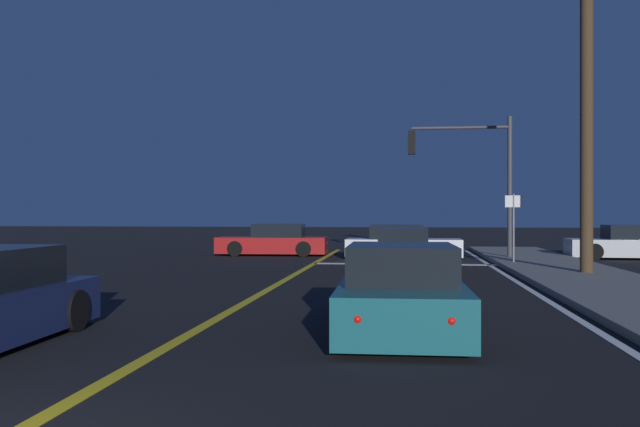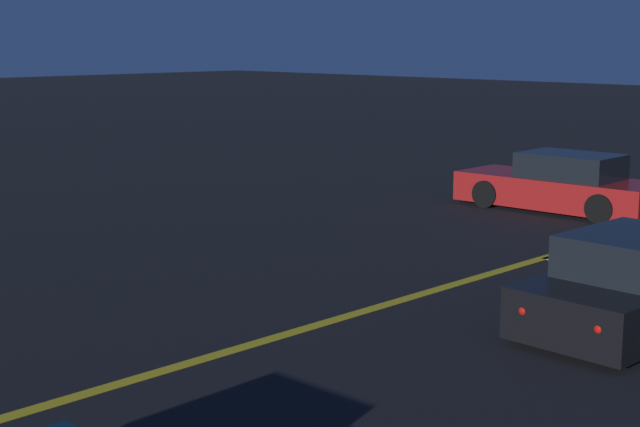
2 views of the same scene
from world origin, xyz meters
The scene contains 12 objects.
sidewalk_right centered at (7.97, 10.50, 0.07)m, with size 3.20×37.79×0.15m, color slate.
lane_line_center centered at (0.00, 10.50, 0.01)m, with size 0.20×35.70×0.01m, color gold.
lane_line_edge_right centered at (6.12, 10.50, 0.01)m, with size 0.16×35.70×0.01m, color white.
stop_bar centered at (3.19, 19.50, 0.01)m, with size 6.37×0.50×0.01m, color white.
car_following_oncoming_white centered at (3.10, 22.48, 0.58)m, with size 4.58×1.92×1.34m.
car_distant_tail_teal centered at (3.14, 6.06, 0.58)m, with size 1.99×4.65×1.34m.
car_lead_oncoming_black centered at (3.17, 16.64, 0.58)m, with size 1.88×4.26×1.34m.
car_far_approaching_red centered at (-2.33, 23.78, 0.58)m, with size 4.72×1.93×1.34m.
car_mid_block_silver centered at (11.89, 23.33, 0.58)m, with size 4.43×2.08×1.34m.
traffic_signal_near_right centered at (5.74, 21.80, 3.66)m, with size 3.92×0.28×5.48m.
utility_pole_right centered at (8.27, 15.26, 4.88)m, with size 1.66×0.35×9.49m.
street_sign_corner centered at (6.87, 19.00, 1.65)m, with size 0.56×0.13×2.46m.
Camera 1 is at (3.18, -4.33, 1.82)m, focal length 37.66 mm.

